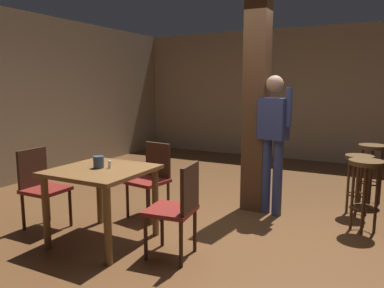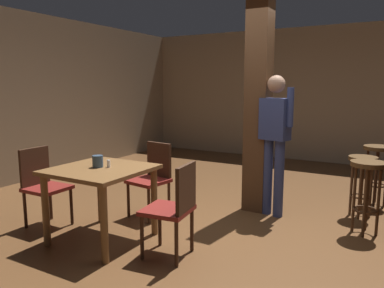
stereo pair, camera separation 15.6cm
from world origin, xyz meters
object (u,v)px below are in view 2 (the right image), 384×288
object	(u,v)px
chair_north	(153,175)
dining_table	(101,181)
chair_east	(175,205)
napkin_cup	(98,161)
bar_stool_near	(368,180)
chair_west	(43,183)
bar_stool_far	(377,161)
bar_stool_mid	(362,172)
salt_shaker	(109,164)
standing_person	(275,135)

from	to	relation	value
chair_north	dining_table	bearing A→B (deg)	-91.08
chair_east	napkin_cup	size ratio (longest dim) A/B	7.31
dining_table	napkin_cup	xyz separation A→B (m)	(-0.04, 0.01, 0.20)
chair_north	bar_stool_near	xyz separation A→B (m)	(2.35, 0.65, 0.10)
chair_west	bar_stool_far	world-z (taller)	chair_west
chair_north	bar_stool_near	size ratio (longest dim) A/B	1.11
bar_stool_near	bar_stool_far	distance (m)	1.17
dining_table	chair_east	distance (m)	0.88
bar_stool_near	bar_stool_far	world-z (taller)	bar_stool_far
bar_stool_mid	chair_north	bearing A→B (deg)	-151.40
dining_table	bar_stool_mid	world-z (taller)	dining_table
chair_west	bar_stool_mid	size ratio (longest dim) A/B	1.19
dining_table	napkin_cup	distance (m)	0.20
napkin_cup	chair_north	bearing A→B (deg)	86.25
chair_north	salt_shaker	distance (m)	0.88
napkin_cup	bar_stool_mid	xyz separation A→B (m)	(2.30, 2.10, -0.27)
dining_table	bar_stool_near	distance (m)	2.82
chair_east	standing_person	xyz separation A→B (m)	(0.43, 1.59, 0.50)
standing_person	bar_stool_near	size ratio (longest dim) A/B	2.15
chair_north	bar_stool_mid	size ratio (longest dim) A/B	1.19
chair_west	salt_shaker	distance (m)	0.98
chair_east	salt_shaker	world-z (taller)	chair_east
bar_stool_near	bar_stool_mid	bearing A→B (deg)	100.43
chair_east	bar_stool_far	xyz separation A→B (m)	(1.51, 2.67, 0.10)
chair_west	chair_east	bearing A→B (deg)	2.02
bar_stool_near	dining_table	bearing A→B (deg)	-147.03
napkin_cup	salt_shaker	xyz separation A→B (m)	(0.11, 0.05, -0.02)
chair_north	standing_person	xyz separation A→B (m)	(1.29, 0.74, 0.50)
chair_north	bar_stool_near	world-z (taller)	chair_north
chair_east	bar_stool_far	distance (m)	3.07
standing_person	bar_stool_near	distance (m)	1.14
standing_person	bar_stool_mid	distance (m)	1.16
dining_table	chair_east	xyz separation A→B (m)	(0.87, 0.03, -0.13)
bar_stool_near	chair_west	bearing A→B (deg)	-154.18
bar_stool_near	bar_stool_far	xyz separation A→B (m)	(0.02, 1.17, 0.00)
napkin_cup	bar_stool_near	distance (m)	2.86
salt_shaker	bar_stool_near	bearing A→B (deg)	32.79
chair_east	bar_stool_near	xyz separation A→B (m)	(1.49, 1.50, 0.10)
salt_shaker	bar_stool_far	distance (m)	3.53
chair_north	standing_person	world-z (taller)	standing_person
chair_east	bar_stool_mid	size ratio (longest dim) A/B	1.19
dining_table	bar_stool_near	size ratio (longest dim) A/B	1.14
dining_table	napkin_cup	world-z (taller)	napkin_cup
chair_east	salt_shaker	distance (m)	0.86
chair_west	salt_shaker	xyz separation A→B (m)	(0.93, 0.08, 0.30)
bar_stool_far	chair_north	bearing A→B (deg)	-142.48
chair_west	chair_east	world-z (taller)	same
chair_west	chair_east	distance (m)	1.74
salt_shaker	chair_east	bearing A→B (deg)	-1.44
bar_stool_near	bar_stool_mid	world-z (taller)	bar_stool_near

